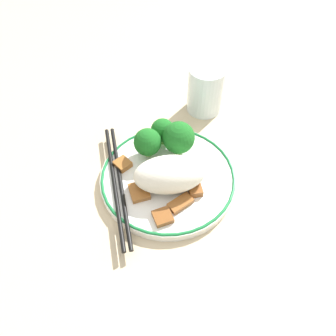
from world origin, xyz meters
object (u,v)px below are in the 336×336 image
plate (168,178)px  broccoli_back_left (179,138)px  chopsticks (117,182)px  broccoli_back_right (148,142)px  broccoli_back_center (161,131)px  drinking_glass (205,90)px

plate → broccoli_back_left: size_ratio=3.59×
broccoli_back_left → chopsticks: broccoli_back_left is taller
broccoli_back_right → broccoli_back_left: bearing=-179.0°
broccoli_back_center → chopsticks: size_ratio=0.20×
broccoli_back_right → chopsticks: bearing=45.4°
broccoli_back_left → broccoli_back_center: size_ratio=1.29×
broccoli_back_left → chopsticks: bearing=27.8°
plate → broccoli_back_center: (0.00, -0.08, 0.03)m
broccoli_back_right → chopsticks: 0.08m
plate → broccoli_back_center: broccoli_back_center is taller
broccoli_back_left → broccoli_back_center: (0.03, -0.03, -0.01)m
drinking_glass → broccoli_back_left: bearing=60.6°
broccoli_back_center → drinking_glass: drinking_glass is taller
broccoli_back_left → drinking_glass: 0.14m
plate → drinking_glass: bearing=-118.3°
broccoli_back_left → chopsticks: size_ratio=0.26×
plate → broccoli_back_right: 0.07m
broccoli_back_center → drinking_glass: (-0.10, -0.10, 0.00)m
plate → broccoli_back_left: bearing=-115.5°
plate → drinking_glass: (-0.09, -0.18, 0.04)m
plate → drinking_glass: size_ratio=2.41×
broccoli_back_center → chopsticks: (0.08, 0.09, -0.02)m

